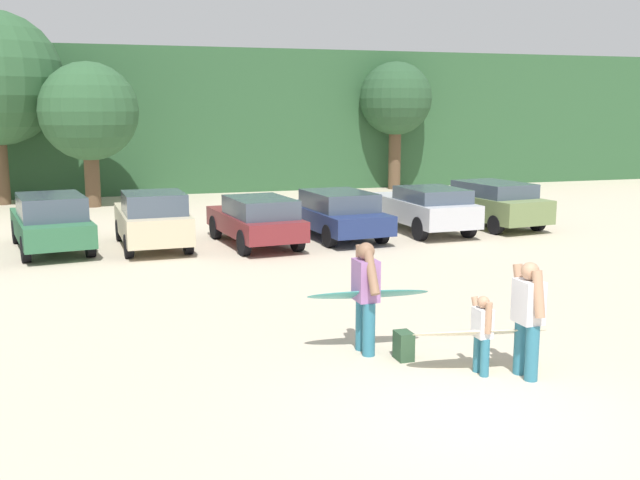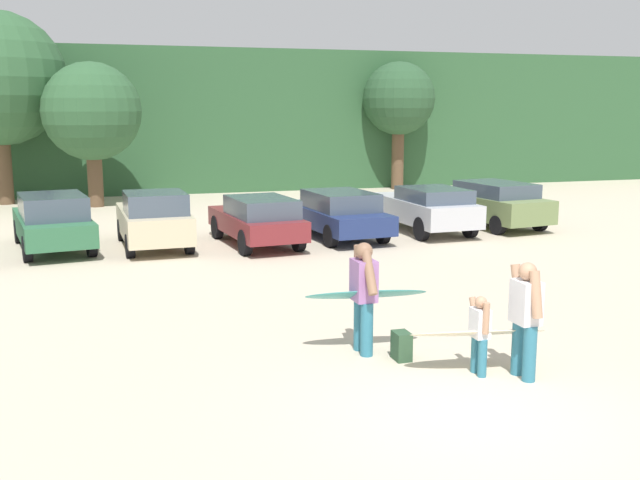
{
  "view_description": "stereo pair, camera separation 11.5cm",
  "coord_description": "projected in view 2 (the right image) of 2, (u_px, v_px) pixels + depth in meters",
  "views": [
    {
      "loc": [
        -4.53,
        -8.0,
        3.9
      ],
      "look_at": [
        0.15,
        7.16,
        1.06
      ],
      "focal_mm": 41.44,
      "sensor_mm": 36.0,
      "label": 1
    },
    {
      "loc": [
        -4.42,
        -8.03,
        3.9
      ],
      "look_at": [
        0.15,
        7.16,
        1.06
      ],
      "focal_mm": 41.44,
      "sensor_mm": 36.0,
      "label": 2
    }
  ],
  "objects": [
    {
      "name": "ground_plane",
      "position": [
        469.0,
        415.0,
        9.51
      ],
      "size": [
        120.0,
        120.0,
        0.0
      ],
      "primitive_type": "plane",
      "color": "beige"
    },
    {
      "name": "hillside_ridge",
      "position": [
        183.0,
        119.0,
        39.22
      ],
      "size": [
        108.0,
        12.0,
        6.64
      ],
      "primitive_type": "cube",
      "color": "#2D5633",
      "rests_on": "ground_plane"
    },
    {
      "name": "tree_left",
      "position": [
        92.0,
        112.0,
        29.03
      ],
      "size": [
        3.86,
        3.86,
        5.71
      ],
      "color": "brown",
      "rests_on": "ground_plane"
    },
    {
      "name": "tree_ridge_back",
      "position": [
        399.0,
        100.0,
        35.4
      ],
      "size": [
        3.49,
        3.49,
        6.11
      ],
      "color": "brown",
      "rests_on": "ground_plane"
    },
    {
      "name": "parked_car_forest_green",
      "position": [
        53.0,
        221.0,
        20.42
      ],
      "size": [
        2.48,
        4.85,
        1.58
      ],
      "rotation": [
        0.0,
        0.0,
        1.73
      ],
      "color": "#2D6642",
      "rests_on": "ground_plane"
    },
    {
      "name": "parked_car_champagne",
      "position": [
        154.0,
        219.0,
        20.76
      ],
      "size": [
        1.93,
        4.25,
        1.64
      ],
      "rotation": [
        0.0,
        0.0,
        1.61
      ],
      "color": "beige",
      "rests_on": "ground_plane"
    },
    {
      "name": "parked_car_maroon",
      "position": [
        257.0,
        219.0,
        21.12
      ],
      "size": [
        2.16,
        4.47,
        1.43
      ],
      "rotation": [
        0.0,
        0.0,
        1.68
      ],
      "color": "maroon",
      "rests_on": "ground_plane"
    },
    {
      "name": "parked_car_navy",
      "position": [
        337.0,
        213.0,
        22.47
      ],
      "size": [
        2.26,
        4.92,
        1.44
      ],
      "rotation": [
        0.0,
        0.0,
        1.66
      ],
      "color": "navy",
      "rests_on": "ground_plane"
    },
    {
      "name": "parked_car_silver",
      "position": [
        426.0,
        207.0,
        23.38
      ],
      "size": [
        2.0,
        4.51,
        1.47
      ],
      "rotation": [
        0.0,
        0.0,
        1.61
      ],
      "color": "silver",
      "rests_on": "ground_plane"
    },
    {
      "name": "parked_car_olive_green",
      "position": [
        492.0,
        203.0,
        24.51
      ],
      "size": [
        2.41,
        4.56,
        1.5
      ],
      "rotation": [
        0.0,
        0.0,
        1.71
      ],
      "color": "#6B7F4C",
      "rests_on": "ground_plane"
    },
    {
      "name": "person_adult",
      "position": [
        364.0,
        291.0,
        11.76
      ],
      "size": [
        0.34,
        0.81,
        1.81
      ],
      "rotation": [
        0.0,
        0.0,
        3.16
      ],
      "color": "teal",
      "rests_on": "ground_plane"
    },
    {
      "name": "person_child",
      "position": [
        480.0,
        331.0,
        10.85
      ],
      "size": [
        0.22,
        0.52,
        1.19
      ],
      "rotation": [
        0.0,
        0.0,
        3.16
      ],
      "color": "teal",
      "rests_on": "ground_plane"
    },
    {
      "name": "person_companion",
      "position": [
        526.0,
        313.0,
        10.67
      ],
      "size": [
        0.32,
        0.76,
        1.73
      ],
      "rotation": [
        0.0,
        0.0,
        3.16
      ],
      "color": "teal",
      "rests_on": "ground_plane"
    },
    {
      "name": "surfboard_teal",
      "position": [
        366.0,
        294.0,
        11.86
      ],
      "size": [
        2.06,
        0.8,
        0.3
      ],
      "rotation": [
        0.0,
        0.0,
        3.01
      ],
      "color": "teal"
    },
    {
      "name": "surfboard_cream",
      "position": [
        478.0,
        333.0,
        10.99
      ],
      "size": [
        2.14,
        0.94,
        0.27
      ],
      "rotation": [
        0.0,
        0.0,
        2.96
      ],
      "color": "beige"
    },
    {
      "name": "backpack_dropped",
      "position": [
        402.0,
        346.0,
        11.57
      ],
      "size": [
        0.24,
        0.34,
        0.45
      ],
      "color": "#2D4C33",
      "rests_on": "ground_plane"
    }
  ]
}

